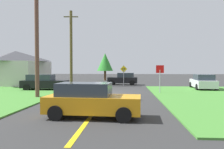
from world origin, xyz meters
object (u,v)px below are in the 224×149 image
object	(u,v)px
car_behind_on_main_road	(91,100)
car_approaching_junction	(123,79)
parked_car_near_building	(44,82)
utility_pole_mid	(71,48)
car_on_crossroad	(203,82)
barn	(16,68)
utility_pole_near	(37,41)
direction_sign	(124,73)
stop_sign	(160,74)
oak_tree_left	(105,62)

from	to	relation	value
car_behind_on_main_road	car_approaching_junction	world-z (taller)	same
parked_car_near_building	utility_pole_mid	bearing A→B (deg)	75.04
car_on_crossroad	barn	xyz separation A→B (m)	(-22.68, 4.23, 1.44)
car_approaching_junction	utility_pole_near	xyz separation A→B (m)	(-6.38, -13.50, 3.57)
car_behind_on_main_road	direction_sign	distance (m)	18.53
stop_sign	oak_tree_left	xyz separation A→B (m)	(-6.93, 19.92, 1.52)
utility_pole_near	barn	size ratio (longest dim) A/B	1.14
parked_car_near_building	oak_tree_left	size ratio (longest dim) A/B	0.94
car_on_crossroad	oak_tree_left	world-z (taller)	oak_tree_left
utility_pole_near	utility_pole_mid	bearing A→B (deg)	90.95
car_behind_on_main_road	utility_pole_near	size ratio (longest dim) A/B	0.53
barn	oak_tree_left	bearing A→B (deg)	47.54
car_approaching_junction	barn	world-z (taller)	barn
utility_pole_mid	direction_sign	size ratio (longest dim) A/B	3.64
stop_sign	car_approaching_junction	bearing A→B (deg)	-61.89
direction_sign	oak_tree_left	bearing A→B (deg)	107.02
car_approaching_junction	parked_car_near_building	size ratio (longest dim) A/B	0.87
car_approaching_junction	utility_pole_near	bearing A→B (deg)	69.12
car_behind_on_main_road	utility_pole_mid	bearing A→B (deg)	110.51
stop_sign	parked_car_near_building	bearing A→B (deg)	-1.48
stop_sign	barn	size ratio (longest dim) A/B	0.34
car_behind_on_main_road	car_on_crossroad	size ratio (longest dim) A/B	0.95
stop_sign	utility_pole_mid	distance (m)	12.96
oak_tree_left	car_approaching_junction	bearing A→B (deg)	-70.82
car_on_crossroad	barn	world-z (taller)	barn
utility_pole_near	utility_pole_mid	world-z (taller)	utility_pole_mid
car_approaching_junction	utility_pole_mid	distance (m)	8.02
car_behind_on_main_road	car_approaching_junction	xyz separation A→B (m)	(1.17, 20.00, -0.00)
stop_sign	utility_pole_near	bearing A→B (deg)	29.13
direction_sign	car_approaching_junction	bearing A→B (deg)	91.87
utility_pole_mid	parked_car_near_building	bearing A→B (deg)	-104.59
stop_sign	utility_pole_mid	xyz separation A→B (m)	(-10.01, 7.65, 3.05)
stop_sign	parked_car_near_building	distance (m)	11.68
utility_pole_mid	direction_sign	bearing A→B (deg)	6.09
car_behind_on_main_road	barn	size ratio (longest dim) A/B	0.60
parked_car_near_building	car_on_crossroad	bearing A→B (deg)	6.38
parked_car_near_building	utility_pole_mid	world-z (taller)	utility_pole_mid
stop_sign	parked_car_near_building	size ratio (longest dim) A/B	0.55
car_behind_on_main_road	oak_tree_left	bearing A→B (deg)	98.01
utility_pole_near	oak_tree_left	world-z (taller)	utility_pole_near
car_approaching_junction	parked_car_near_building	xyz separation A→B (m)	(-8.01, -7.78, 0.00)
utility_pole_mid	oak_tree_left	world-z (taller)	utility_pole_mid
car_on_crossroad	utility_pole_near	xyz separation A→B (m)	(-14.93, -7.68, 3.56)
stop_sign	utility_pole_mid	size ratio (longest dim) A/B	0.27
car_behind_on_main_road	direction_sign	xyz separation A→B (m)	(1.22, 18.47, 0.81)
car_approaching_junction	utility_pole_mid	bearing A→B (deg)	23.21
oak_tree_left	car_behind_on_main_road	bearing A→B (deg)	-85.57
car_on_crossroad	direction_sign	world-z (taller)	direction_sign
car_on_crossroad	direction_sign	size ratio (longest dim) A/B	1.81
car_behind_on_main_road	utility_pole_mid	xyz separation A→B (m)	(-5.40, 17.76, 4.01)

